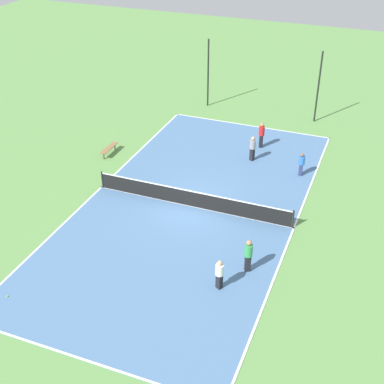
# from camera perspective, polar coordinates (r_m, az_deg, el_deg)

# --- Properties ---
(ground_plane) EXTENTS (80.00, 80.00, 0.00)m
(ground_plane) POSITION_cam_1_polar(r_m,az_deg,el_deg) (28.24, 0.00, -1.56)
(ground_plane) COLOR #60934C
(court_surface) EXTENTS (10.98, 22.10, 0.02)m
(court_surface) POSITION_cam_1_polar(r_m,az_deg,el_deg) (28.23, 0.00, -1.54)
(court_surface) COLOR #4C729E
(court_surface) RESTS_ON ground_plane
(tennis_net) EXTENTS (10.78, 0.10, 1.00)m
(tennis_net) POSITION_cam_1_polar(r_m,az_deg,el_deg) (27.95, 0.00, -0.65)
(tennis_net) COLOR black
(tennis_net) RESTS_ON court_surface
(bench) EXTENTS (0.36, 1.71, 0.45)m
(bench) POSITION_cam_1_polar(r_m,az_deg,el_deg) (33.66, -8.83, 4.61)
(bench) COLOR olive
(bench) RESTS_ON ground_plane
(player_far_green) EXTENTS (0.49, 0.49, 1.65)m
(player_far_green) POSITION_cam_1_polar(r_m,az_deg,el_deg) (23.53, 6.03, -6.55)
(player_far_green) COLOR black
(player_far_green) RESTS_ON court_surface
(player_near_blue) EXTENTS (0.38, 0.38, 1.41)m
(player_near_blue) POSITION_cam_1_polar(r_m,az_deg,el_deg) (31.34, 11.60, 3.05)
(player_near_blue) COLOR navy
(player_near_blue) RESTS_ON court_surface
(player_far_white) EXTENTS (0.49, 0.49, 1.45)m
(player_far_white) POSITION_cam_1_polar(r_m,az_deg,el_deg) (22.63, 2.96, -8.61)
(player_far_white) COLOR black
(player_far_white) RESTS_ON court_surface
(player_baseline_gray) EXTENTS (0.48, 0.48, 1.57)m
(player_baseline_gray) POSITION_cam_1_polar(r_m,az_deg,el_deg) (32.49, 6.48, 4.80)
(player_baseline_gray) COLOR black
(player_baseline_gray) RESTS_ON court_surface
(player_coach_red) EXTENTS (0.48, 0.48, 1.67)m
(player_coach_red) POSITION_cam_1_polar(r_m,az_deg,el_deg) (34.13, 7.43, 6.22)
(player_coach_red) COLOR black
(player_coach_red) RESTS_ON court_surface
(tennis_ball_midcourt) EXTENTS (0.07, 0.07, 0.07)m
(tennis_ball_midcourt) POSITION_cam_1_polar(r_m,az_deg,el_deg) (28.21, 6.90, -1.72)
(tennis_ball_midcourt) COLOR #CCE033
(tennis_ball_midcourt) RESTS_ON court_surface
(tennis_ball_near_net) EXTENTS (0.07, 0.07, 0.07)m
(tennis_ball_near_net) POSITION_cam_1_polar(r_m,az_deg,el_deg) (29.55, -4.75, 0.10)
(tennis_ball_near_net) COLOR #CCE033
(tennis_ball_near_net) RESTS_ON court_surface
(tennis_ball_far_baseline) EXTENTS (0.07, 0.07, 0.07)m
(tennis_ball_far_baseline) POSITION_cam_1_polar(r_m,az_deg,el_deg) (23.97, -19.13, -10.46)
(tennis_ball_far_baseline) COLOR #CCE033
(tennis_ball_far_baseline) RESTS_ON court_surface
(fence_post_back_left) EXTENTS (0.12, 0.12, 4.99)m
(fence_post_back_left) POSITION_cam_1_polar(r_m,az_deg,el_deg) (39.79, 1.73, 12.55)
(fence_post_back_left) COLOR black
(fence_post_back_left) RESTS_ON ground_plane
(fence_post_back_right) EXTENTS (0.12, 0.12, 4.99)m
(fence_post_back_right) POSITION_cam_1_polar(r_m,az_deg,el_deg) (38.02, 13.32, 10.81)
(fence_post_back_right) COLOR black
(fence_post_back_right) RESTS_ON ground_plane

